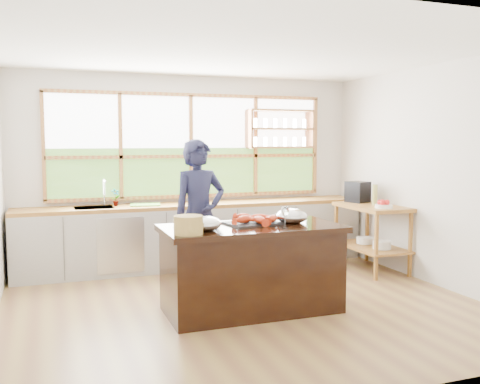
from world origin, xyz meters
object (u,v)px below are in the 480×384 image
cook (199,216)px  wicker_basket (188,225)px  espresso_machine (358,192)px  island (252,268)px

cook → wicker_basket: bearing=-120.2°
cook → espresso_machine: 2.55m
espresso_machine → wicker_basket: espresso_machine is taller
island → espresso_machine: 2.70m
wicker_basket → island: bearing=19.9°
espresso_machine → island: bearing=-165.4°
island → wicker_basket: (-0.74, -0.27, 0.53)m
cook → wicker_basket: (-0.44, -1.19, 0.09)m
cook → espresso_machine: size_ratio=6.05×
wicker_basket → espresso_machine: bearing=30.6°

